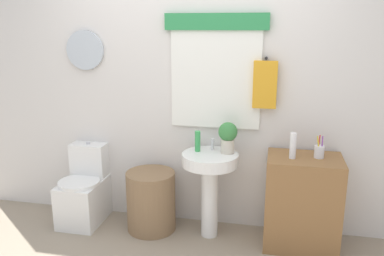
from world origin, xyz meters
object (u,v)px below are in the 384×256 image
at_px(pedestal_sink, 210,176).
at_px(soap_bottle, 198,141).
at_px(wooden_cabinet, 302,202).
at_px(lotion_bottle, 293,146).
at_px(toothbrush_cup, 319,151).
at_px(laundry_hamper, 151,201).
at_px(potted_plant, 228,136).
at_px(toilet, 85,192).

height_order(pedestal_sink, soap_bottle, soap_bottle).
xyz_separation_m(wooden_cabinet, lotion_bottle, (-0.11, -0.04, 0.50)).
bearing_deg(wooden_cabinet, toothbrush_cup, 10.72).
xyz_separation_m(laundry_hamper, soap_bottle, (0.42, 0.05, 0.58)).
bearing_deg(potted_plant, toothbrush_cup, -3.06).
bearing_deg(pedestal_sink, laundry_hamper, 180.00).
xyz_separation_m(toilet, lotion_bottle, (1.89, -0.07, 0.61)).
relative_size(toilet, wooden_cabinet, 0.95).
height_order(lotion_bottle, toothbrush_cup, lotion_bottle).
xyz_separation_m(toilet, wooden_cabinet, (2.00, -0.03, 0.11)).
relative_size(wooden_cabinet, toothbrush_cup, 4.25).
bearing_deg(toilet, wooden_cabinet, -0.91).
bearing_deg(pedestal_sink, toilet, 178.50).
distance_m(pedestal_sink, wooden_cabinet, 0.80).
distance_m(toilet, potted_plant, 1.49).
relative_size(pedestal_sink, wooden_cabinet, 0.97).
bearing_deg(soap_bottle, laundry_hamper, -173.24).
bearing_deg(soap_bottle, toothbrush_cup, -1.70).
bearing_deg(lotion_bottle, potted_plant, 169.47).
xyz_separation_m(pedestal_sink, potted_plant, (0.14, 0.06, 0.35)).
bearing_deg(wooden_cabinet, potted_plant, 174.67).
xyz_separation_m(toilet, laundry_hamper, (0.67, -0.03, -0.01)).
bearing_deg(toilet, pedestal_sink, -1.50).
bearing_deg(toilet, laundry_hamper, -2.70).
distance_m(laundry_hamper, potted_plant, 0.94).
bearing_deg(laundry_hamper, toilet, 177.30).
bearing_deg(wooden_cabinet, toilet, 179.09).
relative_size(laundry_hamper, wooden_cabinet, 0.70).
height_order(laundry_hamper, toothbrush_cup, toothbrush_cup).
bearing_deg(toilet, soap_bottle, 0.96).
distance_m(laundry_hamper, wooden_cabinet, 1.33).
relative_size(soap_bottle, potted_plant, 0.67).
bearing_deg(potted_plant, lotion_bottle, -10.53).
height_order(wooden_cabinet, potted_plant, potted_plant).
xyz_separation_m(laundry_hamper, potted_plant, (0.68, 0.06, 0.64)).
bearing_deg(toothbrush_cup, laundry_hamper, -179.20).
relative_size(lotion_bottle, toothbrush_cup, 1.14).
distance_m(toilet, wooden_cabinet, 2.00).
bearing_deg(lotion_bottle, toilet, 177.83).
relative_size(pedestal_sink, toothbrush_cup, 4.13).
distance_m(laundry_hamper, soap_bottle, 0.72).
bearing_deg(potted_plant, laundry_hamper, -174.97).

